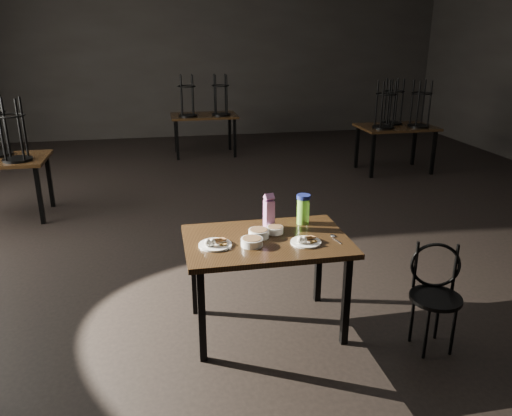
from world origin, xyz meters
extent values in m
plane|color=black|center=(0.00, 0.00, 0.00)|extent=(12.00, 12.00, 0.00)
cube|color=black|center=(0.00, 6.00, 1.60)|extent=(10.00, 0.04, 3.20)
cube|color=black|center=(-0.53, -1.77, 0.73)|extent=(1.20, 0.80, 0.04)
cube|color=black|center=(-1.05, -2.09, 0.35)|extent=(0.05, 0.05, 0.71)
cube|color=black|center=(-0.01, -2.09, 0.35)|extent=(0.05, 0.05, 0.71)
cube|color=black|center=(-1.05, -1.45, 0.35)|extent=(0.05, 0.05, 0.71)
cube|color=black|center=(-0.01, -1.45, 0.35)|extent=(0.05, 0.05, 0.71)
cylinder|color=white|center=(-0.91, -1.83, 0.76)|extent=(0.24, 0.24, 0.01)
cube|color=#915D33|center=(-0.91, -1.79, 0.81)|extent=(0.09, 0.08, 0.04)
cube|color=#915D33|center=(-0.88, -1.79, 0.81)|extent=(0.10, 0.10, 0.03)
ellipsoid|color=white|center=(-0.97, -1.86, 0.79)|extent=(0.05, 0.05, 0.06)
ellipsoid|color=white|center=(-0.93, -1.86, 0.79)|extent=(0.05, 0.05, 0.06)
cylinder|color=white|center=(-0.27, -1.91, 0.76)|extent=(0.22, 0.22, 0.01)
cube|color=#915D33|center=(-0.26, -1.87, 0.80)|extent=(0.08, 0.08, 0.04)
cube|color=#915D33|center=(-0.23, -1.87, 0.80)|extent=(0.09, 0.09, 0.03)
ellipsoid|color=white|center=(-0.32, -1.94, 0.79)|extent=(0.04, 0.04, 0.05)
ellipsoid|color=white|center=(-0.29, -1.94, 0.79)|extent=(0.04, 0.04, 0.05)
cylinder|color=white|center=(-0.58, -1.74, 0.78)|extent=(0.15, 0.15, 0.06)
cylinder|color=brown|center=(-0.58, -1.74, 0.80)|extent=(0.13, 0.13, 0.01)
cylinder|color=white|center=(-0.44, -1.68, 0.77)|extent=(0.13, 0.13, 0.05)
cylinder|color=brown|center=(-0.44, -1.68, 0.79)|extent=(0.11, 0.11, 0.01)
cylinder|color=white|center=(-0.65, -1.88, 0.78)|extent=(0.16, 0.16, 0.05)
cylinder|color=brown|center=(-0.65, -1.88, 0.80)|extent=(0.13, 0.13, 0.01)
cube|color=#931A80|center=(-0.46, -1.57, 0.86)|extent=(0.08, 0.08, 0.22)
cube|color=#931A80|center=(-0.46, -1.57, 1.00)|extent=(0.08, 0.08, 0.07)
cylinder|color=#89E543|center=(-0.18, -1.53, 0.85)|extent=(0.12, 0.12, 0.20)
cylinder|color=navy|center=(-0.18, -1.53, 0.97)|extent=(0.13, 0.13, 0.03)
ellipsoid|color=silver|center=(-0.03, -1.82, 0.75)|extent=(0.05, 0.06, 0.01)
cube|color=silver|center=(-0.03, -1.92, 0.75)|extent=(0.03, 0.12, 0.00)
cylinder|color=black|center=(0.59, -2.27, 0.41)|extent=(0.36, 0.36, 0.03)
torus|color=black|center=(0.65, -2.13, 0.59)|extent=(0.34, 0.15, 0.35)
cylinder|color=black|center=(0.69, -2.17, 0.20)|extent=(0.02, 0.02, 0.41)
cylinder|color=black|center=(0.49, -2.17, 0.20)|extent=(0.02, 0.02, 0.41)
cylinder|color=black|center=(0.49, -2.37, 0.20)|extent=(0.02, 0.02, 0.41)
cylinder|color=black|center=(0.69, -2.37, 0.20)|extent=(0.02, 0.02, 0.41)
cube|color=black|center=(-2.68, 0.93, 0.35)|extent=(0.05, 0.05, 0.71)
cube|color=black|center=(-2.68, 1.57, 0.35)|extent=(0.05, 0.05, 0.71)
cylinder|color=black|center=(-2.90, 1.10, 0.77)|extent=(0.34, 0.34, 0.03)
torus|color=black|center=(-2.90, 1.10, 1.27)|extent=(0.32, 0.32, 0.02)
cylinder|color=black|center=(-2.81, 1.20, 1.13)|extent=(0.03, 0.03, 0.70)
cylinder|color=black|center=(-3.00, 1.20, 1.13)|extent=(0.03, 0.03, 0.70)
cylinder|color=black|center=(-3.00, 1.00, 1.13)|extent=(0.03, 0.03, 0.70)
cylinder|color=black|center=(-2.81, 1.00, 1.13)|extent=(0.03, 0.03, 0.70)
cylinder|color=black|center=(-3.11, 1.53, 1.13)|extent=(0.03, 0.03, 0.70)
cylinder|color=black|center=(-3.11, 1.33, 1.13)|extent=(0.03, 0.03, 0.70)
cube|color=black|center=(2.54, 2.38, 0.73)|extent=(1.20, 0.80, 0.04)
cube|color=black|center=(2.02, 2.06, 0.35)|extent=(0.05, 0.05, 0.71)
cube|color=black|center=(3.06, 2.06, 0.35)|extent=(0.05, 0.05, 0.71)
cube|color=black|center=(2.02, 2.70, 0.35)|extent=(0.05, 0.05, 0.71)
cube|color=black|center=(3.06, 2.70, 0.35)|extent=(0.05, 0.05, 0.71)
cylinder|color=black|center=(2.24, 2.23, 0.77)|extent=(0.34, 0.34, 0.03)
torus|color=black|center=(2.24, 2.23, 1.27)|extent=(0.32, 0.32, 0.02)
cylinder|color=black|center=(2.33, 2.33, 1.13)|extent=(0.03, 0.03, 0.70)
cylinder|color=black|center=(2.14, 2.33, 1.13)|extent=(0.03, 0.03, 0.70)
cylinder|color=black|center=(2.14, 2.13, 1.13)|extent=(0.03, 0.03, 0.70)
cylinder|color=black|center=(2.33, 2.13, 1.13)|extent=(0.03, 0.03, 0.70)
cylinder|color=black|center=(2.84, 2.23, 0.77)|extent=(0.34, 0.34, 0.03)
torus|color=black|center=(2.84, 2.23, 1.27)|extent=(0.32, 0.32, 0.02)
cylinder|color=black|center=(2.93, 2.33, 1.13)|extent=(0.03, 0.03, 0.70)
cylinder|color=black|center=(2.74, 2.33, 1.13)|extent=(0.03, 0.03, 0.70)
cylinder|color=black|center=(2.74, 2.13, 1.13)|extent=(0.03, 0.03, 0.70)
cylinder|color=black|center=(2.93, 2.13, 1.13)|extent=(0.03, 0.03, 0.70)
cylinder|color=black|center=(2.54, 2.56, 0.77)|extent=(0.34, 0.34, 0.03)
torus|color=black|center=(2.54, 2.56, 1.27)|extent=(0.32, 0.32, 0.02)
cylinder|color=black|center=(2.63, 2.66, 1.13)|extent=(0.03, 0.03, 0.70)
cylinder|color=black|center=(2.44, 2.66, 1.13)|extent=(0.03, 0.03, 0.70)
cylinder|color=black|center=(2.44, 2.46, 1.13)|extent=(0.03, 0.03, 0.70)
cylinder|color=black|center=(2.63, 2.46, 1.13)|extent=(0.03, 0.03, 0.70)
cube|color=black|center=(-0.41, 4.16, 0.73)|extent=(1.20, 0.80, 0.04)
cube|color=black|center=(-0.93, 3.84, 0.35)|extent=(0.05, 0.05, 0.71)
cube|color=black|center=(0.11, 3.84, 0.35)|extent=(0.05, 0.05, 0.71)
cube|color=black|center=(-0.93, 4.48, 0.35)|extent=(0.05, 0.05, 0.71)
cube|color=black|center=(0.11, 4.48, 0.35)|extent=(0.05, 0.05, 0.71)
cylinder|color=black|center=(-0.71, 4.01, 0.77)|extent=(0.34, 0.34, 0.03)
torus|color=black|center=(-0.71, 4.01, 1.27)|extent=(0.32, 0.32, 0.02)
cylinder|color=black|center=(-0.61, 4.11, 1.13)|extent=(0.03, 0.03, 0.70)
cylinder|color=black|center=(-0.81, 4.11, 1.13)|extent=(0.03, 0.03, 0.70)
cylinder|color=black|center=(-0.81, 3.91, 1.13)|extent=(0.03, 0.03, 0.70)
cylinder|color=black|center=(-0.61, 3.91, 1.13)|extent=(0.03, 0.03, 0.70)
cylinder|color=black|center=(-0.11, 4.01, 0.77)|extent=(0.34, 0.34, 0.03)
torus|color=black|center=(-0.11, 4.01, 1.27)|extent=(0.32, 0.32, 0.02)
cylinder|color=black|center=(-0.01, 4.11, 1.13)|extent=(0.03, 0.03, 0.70)
cylinder|color=black|center=(-0.21, 4.11, 1.13)|extent=(0.03, 0.03, 0.70)
cylinder|color=black|center=(-0.21, 3.91, 1.13)|extent=(0.03, 0.03, 0.70)
cylinder|color=black|center=(-0.01, 3.91, 1.13)|extent=(0.03, 0.03, 0.70)
camera|label=1|loc=(-1.26, -5.07, 2.18)|focal=35.00mm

